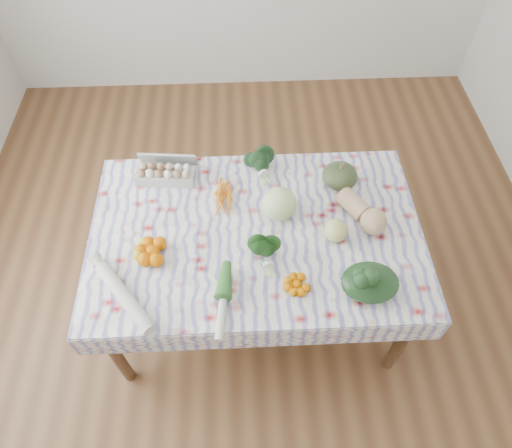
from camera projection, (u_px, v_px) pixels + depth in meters
name	position (u px, v px, depth m)	size (l,w,h in m)	color
ground	(256.00, 301.00, 2.89)	(4.50, 4.50, 0.00)	brown
dining_table	(256.00, 240.00, 2.34)	(1.60, 1.00, 0.75)	brown
tablecloth	(256.00, 232.00, 2.28)	(1.66, 1.06, 0.01)	white
egg_carton	(165.00, 174.00, 2.44)	(0.31, 0.13, 0.08)	#B1B2AC
carrot_bunch	(221.00, 199.00, 2.37)	(0.19, 0.17, 0.03)	orange
kale_bunch	(260.00, 164.00, 2.45)	(0.15, 0.14, 0.14)	#163417
kabocha_squash	(340.00, 176.00, 2.41)	(0.19, 0.19, 0.12)	#394827
cabbage	(280.00, 204.00, 2.27)	(0.17, 0.17, 0.17)	#C9E38D
butternut_squash	(363.00, 211.00, 2.27)	(0.13, 0.28, 0.13)	tan
orange_cluster	(152.00, 251.00, 2.16)	(0.21, 0.21, 0.07)	#E66C00
broccoli	(267.00, 256.00, 2.13)	(0.13, 0.13, 0.09)	#164113
mandarin_cluster	(297.00, 284.00, 2.07)	(0.15, 0.15, 0.04)	#D76E00
grapefruit	(336.00, 231.00, 2.20)	(0.12, 0.12, 0.12)	#D6CD72
spinach_bag	(370.00, 282.00, 2.03)	(0.26, 0.21, 0.12)	black
daikon	(125.00, 297.00, 2.02)	(0.06, 0.06, 0.44)	beige
leek	(223.00, 302.00, 2.02)	(0.04, 0.04, 0.36)	silver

